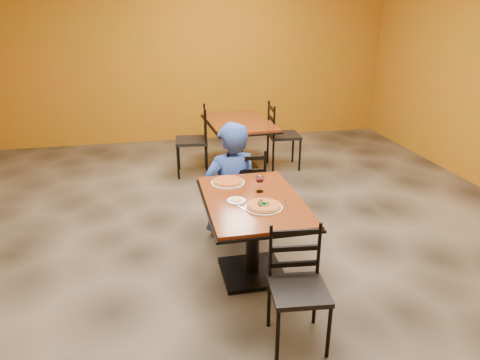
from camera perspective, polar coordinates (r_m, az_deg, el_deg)
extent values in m
cube|color=black|center=(4.46, 0.10, -8.71)|extent=(7.00, 8.00, 0.01)
cube|color=#AF5913|center=(7.84, -6.23, 16.03)|extent=(7.00, 0.01, 3.00)
cube|color=maroon|center=(3.69, 1.73, -2.70)|extent=(0.80, 1.20, 0.03)
cube|color=black|center=(3.70, 1.73, -3.05)|extent=(0.83, 1.23, 0.02)
cylinder|color=black|center=(3.85, 1.67, -7.65)|extent=(0.12, 0.12, 0.66)
cube|color=black|center=(4.04, 1.61, -11.98)|extent=(0.55, 0.55, 0.04)
cube|color=maroon|center=(6.27, -0.16, 7.64)|extent=(0.92, 1.32, 0.03)
cube|color=black|center=(6.28, -0.16, 7.41)|extent=(0.96, 1.35, 0.02)
cylinder|color=black|center=(6.37, -0.16, 4.45)|extent=(0.13, 0.13, 0.66)
cube|color=black|center=(6.48, -0.16, 1.51)|extent=(0.62, 0.62, 0.04)
imported|color=navy|center=(4.47, -1.20, 0.09)|extent=(0.67, 0.51, 1.22)
cylinder|color=white|center=(3.52, 3.12, -3.60)|extent=(0.31, 0.31, 0.01)
cylinder|color=maroon|center=(3.51, 3.13, -3.36)|extent=(0.28, 0.28, 0.02)
cylinder|color=white|center=(4.01, -1.61, -0.34)|extent=(0.31, 0.31, 0.01)
cylinder|color=orange|center=(4.00, -1.62, -0.13)|extent=(0.28, 0.28, 0.02)
cylinder|color=white|center=(3.63, -0.49, -2.73)|extent=(0.16, 0.16, 0.01)
cylinder|color=tan|center=(3.63, -0.49, -2.60)|extent=(0.09, 0.09, 0.01)
cube|color=silver|center=(3.50, 0.48, -3.80)|extent=(0.09, 0.18, 0.00)
cube|color=silver|center=(3.58, 6.08, -3.31)|extent=(0.05, 0.21, 0.00)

